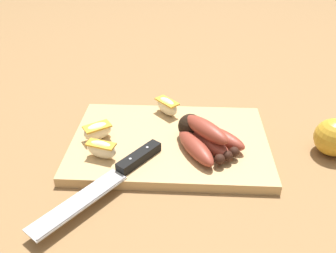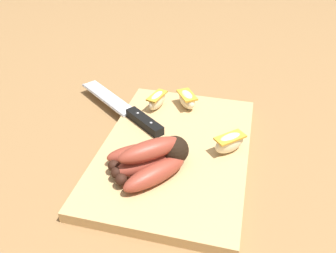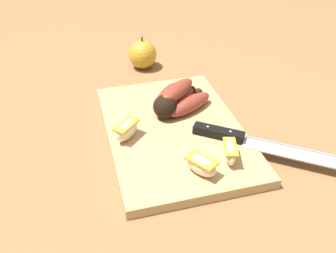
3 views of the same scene
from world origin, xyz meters
The scene contains 8 objects.
ground_plane centered at (0.00, 0.00, 0.00)m, with size 6.00×6.00×0.00m, color olive.
cutting_board centered at (0.00, -0.02, 0.01)m, with size 0.39×0.27×0.02m, color tan.
banana_bunch centered at (0.07, -0.04, 0.04)m, with size 0.15×0.15×0.06m.
chefs_knife centered at (-0.08, -0.13, 0.03)m, with size 0.19×0.24×0.02m.
apple_wedge_near centered at (-0.01, 0.08, 0.04)m, with size 0.06×0.06×0.04m.
apple_wedge_middle centered at (-0.12, -0.09, 0.04)m, with size 0.06×0.04×0.04m.
apple_wedge_far centered at (-0.14, -0.02, 0.04)m, with size 0.06×0.06×0.04m.
whole_apple centered at (0.32, -0.02, 0.04)m, with size 0.08×0.08×0.09m.
Camera 3 is at (-0.59, 0.16, 0.46)m, focal length 40.08 mm.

